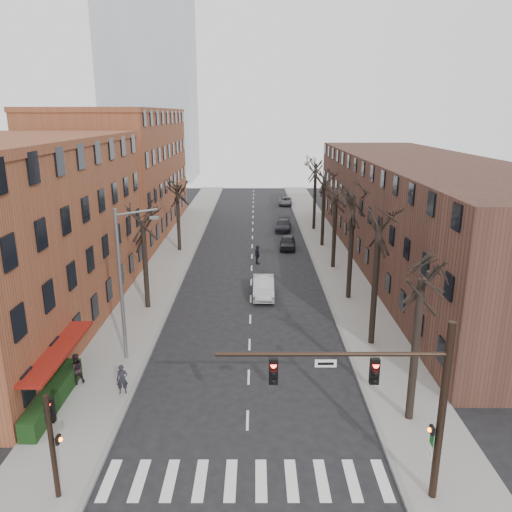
{
  "coord_description": "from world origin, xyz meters",
  "views": [
    {
      "loc": [
        0.39,
        -16.47,
        13.93
      ],
      "look_at": [
        0.41,
        18.2,
        4.0
      ],
      "focal_mm": 35.0,
      "sensor_mm": 36.0,
      "label": 1
    }
  ],
  "objects_px": {
    "parked_car_near": "(288,242)",
    "pedestrian_a": "(122,379)",
    "silver_sedan": "(263,287)",
    "parked_car_mid": "(283,225)"
  },
  "relations": [
    {
      "from": "parked_car_mid",
      "to": "pedestrian_a",
      "type": "height_order",
      "value": "pedestrian_a"
    },
    {
      "from": "silver_sedan",
      "to": "parked_car_mid",
      "type": "xyz_separation_m",
      "value": [
        2.8,
        23.03,
        -0.11
      ]
    },
    {
      "from": "parked_car_mid",
      "to": "pedestrian_a",
      "type": "distance_m",
      "value": 38.88
    },
    {
      "from": "silver_sedan",
      "to": "parked_car_near",
      "type": "relative_size",
      "value": 1.16
    },
    {
      "from": "silver_sedan",
      "to": "parked_car_near",
      "type": "bearing_deg",
      "value": 79.36
    },
    {
      "from": "silver_sedan",
      "to": "parked_car_near",
      "type": "height_order",
      "value": "silver_sedan"
    },
    {
      "from": "silver_sedan",
      "to": "pedestrian_a",
      "type": "height_order",
      "value": "pedestrian_a"
    },
    {
      "from": "pedestrian_a",
      "to": "silver_sedan",
      "type": "bearing_deg",
      "value": 51.03
    },
    {
      "from": "parked_car_near",
      "to": "pedestrian_a",
      "type": "height_order",
      "value": "pedestrian_a"
    },
    {
      "from": "silver_sedan",
      "to": "pedestrian_a",
      "type": "relative_size",
      "value": 3.0
    }
  ]
}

